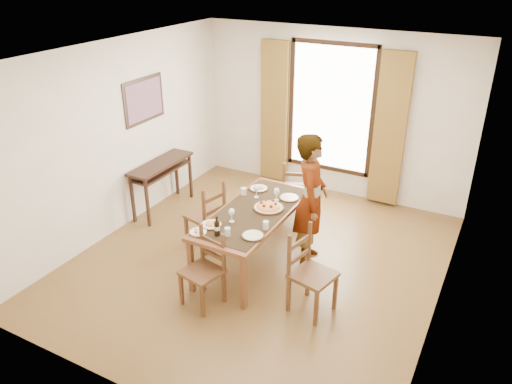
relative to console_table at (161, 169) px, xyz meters
The scene contains 22 objects.
ground 2.22m from the console_table, 16.47° to the right, with size 5.00×5.00×0.00m, color #4F3518.
room_shell 2.25m from the console_table, 13.10° to the right, with size 4.60×5.10×2.74m.
console_table is the anchor object (origin of this frame).
dining_table 2.07m from the console_table, 17.91° to the right, with size 0.84×1.95×0.76m.
chair_west 1.38m from the console_table, 26.52° to the right, with size 0.52×0.52×0.98m.
chair_north 2.11m from the console_table, 21.28° to the left, with size 0.53×0.53×0.94m.
chair_south 2.51m from the console_table, 41.63° to the right, with size 0.48×0.48×0.92m.
chair_east 3.23m from the console_table, 21.93° to the right, with size 0.53×0.53×1.00m.
man 2.61m from the console_table, ahead, with size 0.61×0.75×1.77m, color #97999F.
plate_sw 2.09m from the console_table, 35.59° to the right, with size 0.27×0.27×0.05m, color silver, non-canonical shape.
plate_se 2.56m from the console_table, 28.01° to the right, with size 0.27×0.27×0.05m, color silver, non-canonical shape.
plate_nw 1.73m from the console_table, ahead, with size 0.27×0.27×0.05m, color silver, non-canonical shape.
plate_ne 2.22m from the console_table, ahead, with size 0.27×0.27×0.05m, color silver, non-canonical shape.
pasta_platter 2.17m from the console_table, 13.45° to the right, with size 0.40×0.40×0.10m, color orange, non-canonical shape.
caprese_plate 2.18m from the console_table, 40.83° to the right, with size 0.20×0.20×0.04m, color silver, non-canonical shape.
wine_glass_a 2.13m from the console_table, 28.63° to the right, with size 0.08×0.08×0.18m, color white, non-canonical shape.
wine_glass_b 2.11m from the console_table, ahead, with size 0.08×0.08×0.18m, color white, non-canonical shape.
wine_glass_c 1.85m from the console_table, ahead, with size 0.08×0.08×0.18m, color white, non-canonical shape.
tumbler_a 2.51m from the console_table, 22.91° to the right, with size 0.07×0.07×0.10m, color silver.
tumbler_b 1.66m from the console_table, 10.51° to the right, with size 0.07×0.07×0.10m, color silver.
tumbler_c 2.39m from the console_table, 33.60° to the right, with size 0.07×0.07×0.10m, color silver.
wine_bottle 2.34m from the console_table, 36.14° to the right, with size 0.07×0.07×0.25m, color black, non-canonical shape.
Camera 1 is at (2.58, -4.95, 3.73)m, focal length 35.00 mm.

